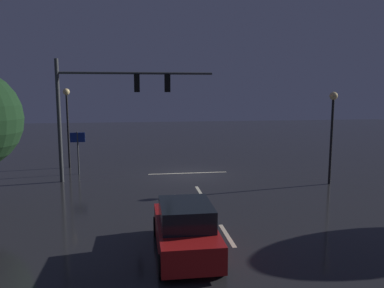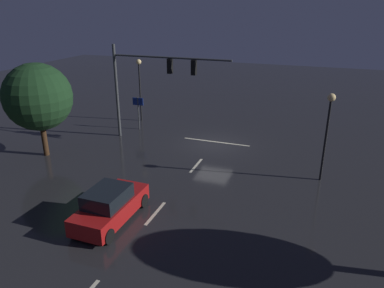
% 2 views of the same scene
% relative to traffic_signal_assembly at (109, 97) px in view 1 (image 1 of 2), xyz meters
% --- Properties ---
extents(ground_plane, '(80.00, 80.00, 0.00)m').
position_rel_traffic_signal_assembly_xyz_m(ground_plane, '(-4.65, -0.68, -4.81)').
color(ground_plane, '#232326').
extents(traffic_signal_assembly, '(8.83, 0.47, 6.93)m').
position_rel_traffic_signal_assembly_xyz_m(traffic_signal_assembly, '(0.00, 0.00, 0.00)').
color(traffic_signal_assembly, '#383A3D').
rests_on(traffic_signal_assembly, ground_plane).
extents(lane_dash_far, '(0.16, 2.20, 0.01)m').
position_rel_traffic_signal_assembly_xyz_m(lane_dash_far, '(-4.65, 3.32, -4.80)').
color(lane_dash_far, beige).
rests_on(lane_dash_far, ground_plane).
extents(lane_dash_mid, '(0.16, 2.20, 0.01)m').
position_rel_traffic_signal_assembly_xyz_m(lane_dash_mid, '(-4.65, 9.32, -4.80)').
color(lane_dash_mid, beige).
rests_on(lane_dash_mid, ground_plane).
extents(stop_bar, '(5.00, 0.16, 0.01)m').
position_rel_traffic_signal_assembly_xyz_m(stop_bar, '(-4.65, -1.19, -4.80)').
color(stop_bar, beige).
rests_on(stop_bar, ground_plane).
extents(car_approaching, '(1.92, 4.38, 1.70)m').
position_rel_traffic_signal_assembly_xyz_m(car_approaching, '(-2.96, 10.58, -4.01)').
color(car_approaching, maroon).
rests_on(car_approaching, ground_plane).
extents(street_lamp_left_kerb, '(0.44, 0.44, 5.12)m').
position_rel_traffic_signal_assembly_xyz_m(street_lamp_left_kerb, '(-12.10, 2.73, -1.23)').
color(street_lamp_left_kerb, black).
rests_on(street_lamp_left_kerb, ground_plane).
extents(street_lamp_right_kerb, '(0.44, 0.44, 5.32)m').
position_rel_traffic_signal_assembly_xyz_m(street_lamp_right_kerb, '(3.05, -4.08, -1.11)').
color(street_lamp_right_kerb, black).
rests_on(street_lamp_right_kerb, ground_plane).
extents(route_sign, '(0.90, 0.09, 2.67)m').
position_rel_traffic_signal_assembly_xyz_m(route_sign, '(2.14, -1.92, -2.89)').
color(route_sign, '#383A3D').
rests_on(route_sign, ground_plane).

